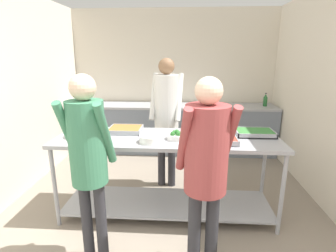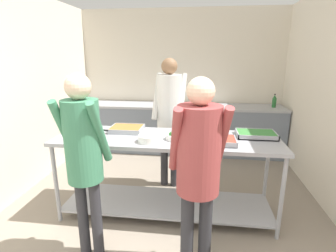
{
  "view_description": "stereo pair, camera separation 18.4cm",
  "coord_description": "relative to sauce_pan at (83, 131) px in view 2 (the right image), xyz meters",
  "views": [
    {
      "loc": [
        0.24,
        -1.06,
        1.82
      ],
      "look_at": [
        0.05,
        1.78,
        1.04
      ],
      "focal_mm": 28.0,
      "sensor_mm": 36.0,
      "label": 1
    },
    {
      "loc": [
        0.42,
        -1.05,
        1.82
      ],
      "look_at": [
        0.05,
        1.78,
        1.04
      ],
      "focal_mm": 28.0,
      "sensor_mm": 36.0,
      "label": 2
    }
  ],
  "objects": [
    {
      "name": "guest_serving_right",
      "position": [
        0.35,
        -0.73,
        0.08
      ],
      "size": [
        0.42,
        0.35,
        1.68
      ],
      "color": "#2D2D33",
      "rests_on": "ground_plane"
    },
    {
      "name": "cook_behind_counter",
      "position": [
        0.9,
        0.71,
        0.14
      ],
      "size": [
        0.45,
        0.38,
        1.78
      ],
      "color": "#2D2D33",
      "rests_on": "ground_plane"
    },
    {
      "name": "wall_left",
      "position": [
        -1.05,
        0.42,
        0.35
      ],
      "size": [
        0.06,
        4.25,
        2.65
      ],
      "color": "beige",
      "rests_on": "ground_plane"
    },
    {
      "name": "serving_tray_greens",
      "position": [
        1.94,
        0.18,
        -0.01
      ],
      "size": [
        0.42,
        0.3,
        0.05
      ],
      "color": "#9EA0A8",
      "rests_on": "serving_counter"
    },
    {
      "name": "back_counter",
      "position": [
        0.91,
        2.11,
        -0.52
      ],
      "size": [
        3.81,
        0.65,
        0.91
      ],
      "color": "slate",
      "rests_on": "ground_plane"
    },
    {
      "name": "wall_rear",
      "position": [
        0.91,
        2.48,
        0.35
      ],
      "size": [
        3.97,
        0.06,
        2.65
      ],
      "color": "beige",
      "rests_on": "ground_plane"
    },
    {
      "name": "serving_tray_roast",
      "position": [
        1.44,
        -0.1,
        -0.01
      ],
      "size": [
        0.49,
        0.3,
        0.05
      ],
      "color": "#9EA0A8",
      "rests_on": "serving_counter"
    },
    {
      "name": "plate_stack",
      "position": [
        0.8,
        -0.15,
        -0.0
      ],
      "size": [
        0.25,
        0.25,
        0.07
      ],
      "color": "white",
      "rests_on": "serving_counter"
    },
    {
      "name": "serving_counter",
      "position": [
        0.96,
        0.03,
        -0.34
      ],
      "size": [
        2.45,
        0.74,
        0.94
      ],
      "color": "#9EA0A8",
      "rests_on": "ground_plane"
    },
    {
      "name": "broccoli_bowl",
      "position": [
        1.06,
        -0.04,
        -0.0
      ],
      "size": [
        0.2,
        0.2,
        0.1
      ],
      "color": "silver",
      "rests_on": "serving_counter"
    },
    {
      "name": "serving_tray_vegetables",
      "position": [
        0.45,
        0.2,
        -0.01
      ],
      "size": [
        0.38,
        0.32,
        0.05
      ],
      "color": "#9EA0A8",
      "rests_on": "serving_counter"
    },
    {
      "name": "guest_serving_left",
      "position": [
        1.32,
        -0.79,
        0.06
      ],
      "size": [
        0.5,
        0.41,
        1.67
      ],
      "color": "#2D2D33",
      "rests_on": "ground_plane"
    },
    {
      "name": "water_bottle",
      "position": [
        2.6,
        2.1,
        0.04
      ],
      "size": [
        0.07,
        0.07,
        0.24
      ],
      "color": "#23602D",
      "rests_on": "back_counter"
    },
    {
      "name": "sauce_pan",
      "position": [
        0.0,
        0.0,
        0.0
      ],
      "size": [
        0.46,
        0.32,
        0.07
      ],
      "color": "#9EA0A8",
      "rests_on": "serving_counter"
    }
  ]
}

